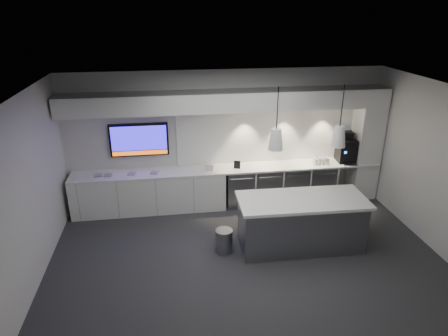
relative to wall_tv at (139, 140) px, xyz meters
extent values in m
plane|color=#2E2E30|center=(1.90, -2.45, -1.56)|extent=(7.00, 7.00, 0.00)
plane|color=black|center=(1.90, -2.45, 1.44)|extent=(7.00, 7.00, 0.00)
plane|color=silver|center=(1.90, 0.05, -0.06)|extent=(7.00, 0.00, 7.00)
plane|color=silver|center=(1.90, -4.95, -0.06)|extent=(7.00, 0.00, 7.00)
plane|color=silver|center=(-1.60, -2.45, -0.06)|extent=(0.00, 7.00, 7.00)
plane|color=silver|center=(5.40, -2.45, -0.06)|extent=(0.00, 7.00, 7.00)
cube|color=white|center=(1.90, -0.27, -0.68)|extent=(6.80, 0.65, 0.04)
cube|color=white|center=(0.15, -0.27, -1.13)|extent=(3.30, 0.63, 0.86)
cube|color=gray|center=(2.15, -0.27, -1.13)|extent=(0.60, 0.61, 0.85)
cube|color=gray|center=(2.78, -0.27, -1.13)|extent=(0.60, 0.61, 0.85)
cube|color=gray|center=(3.41, -0.27, -1.13)|extent=(0.60, 0.61, 0.85)
cube|color=gray|center=(4.04, -0.27, -1.13)|extent=(0.60, 0.61, 0.85)
cube|color=white|center=(3.10, 0.03, -0.01)|extent=(4.60, 0.03, 1.30)
cube|color=white|center=(1.90, -0.25, 0.84)|extent=(6.90, 0.60, 0.40)
cube|color=white|center=(5.10, -0.25, -0.26)|extent=(0.55, 0.55, 2.60)
cube|color=black|center=(0.00, 0.00, 0.00)|extent=(1.25, 0.06, 0.72)
cube|color=#1F14C2|center=(0.00, -0.03, 0.04)|extent=(1.17, 0.00, 0.54)
cube|color=#D8560C|center=(0.00, -0.03, -0.29)|extent=(1.17, 0.00, 0.09)
cube|color=gray|center=(2.96, -2.15, -1.09)|extent=(2.25, 0.95, 0.93)
cube|color=white|center=(2.96, -2.15, -0.60)|extent=(2.36, 1.06, 0.06)
cylinder|color=gray|center=(1.53, -2.12, -1.34)|extent=(0.42, 0.42, 0.44)
cube|color=black|center=(4.63, -0.24, -0.39)|extent=(0.42, 0.47, 0.53)
cube|color=black|center=(4.63, -0.24, -0.04)|extent=(0.23, 0.23, 0.17)
cube|color=gray|center=(4.63, -0.48, -0.64)|extent=(0.31, 0.23, 0.03)
cube|color=black|center=(2.09, -0.33, -0.57)|extent=(0.14, 0.06, 0.18)
cube|color=white|center=(1.46, -0.37, -0.59)|extent=(0.18, 0.05, 0.14)
cube|color=#9A9A9A|center=(-0.88, -0.31, -0.65)|extent=(0.18, 0.18, 0.02)
cube|color=#9A9A9A|center=(-0.68, -0.33, -0.65)|extent=(0.16, 0.16, 0.02)
cube|color=#9A9A9A|center=(-0.19, -0.31, -0.65)|extent=(0.19, 0.19, 0.02)
cube|color=#9A9A9A|center=(0.29, -0.33, -0.65)|extent=(0.20, 0.20, 0.02)
cone|color=white|center=(2.41, -2.15, 0.59)|extent=(0.26, 0.26, 0.36)
cylinder|color=black|center=(2.41, -2.15, 1.12)|extent=(0.02, 0.02, 0.70)
cone|color=white|center=(3.52, -2.15, 0.59)|extent=(0.26, 0.26, 0.36)
cylinder|color=black|center=(3.52, -2.15, 1.12)|extent=(0.02, 0.02, 0.70)
camera|label=1|loc=(0.60, -8.33, 2.68)|focal=32.00mm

